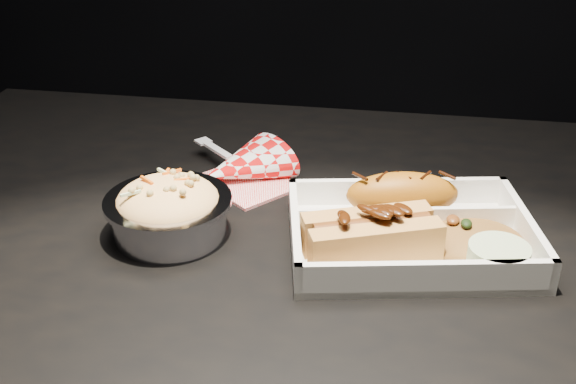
% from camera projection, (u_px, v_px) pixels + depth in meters
% --- Properties ---
extents(dining_table, '(1.20, 0.80, 0.75)m').
position_uv_depth(dining_table, '(336.00, 313.00, 0.81)').
color(dining_table, black).
rests_on(dining_table, ground).
extents(food_tray, '(0.28, 0.22, 0.04)m').
position_uv_depth(food_tray, '(409.00, 238.00, 0.76)').
color(food_tray, white).
rests_on(food_tray, dining_table).
extents(fried_pastry, '(0.13, 0.07, 0.05)m').
position_uv_depth(fried_pastry, '(402.00, 195.00, 0.80)').
color(fried_pastry, '#9F590F').
rests_on(fried_pastry, food_tray).
extents(hotdog, '(0.15, 0.10, 0.06)m').
position_uv_depth(hotdog, '(371.00, 234.00, 0.73)').
color(hotdog, '#CF8F46').
rests_on(hotdog, food_tray).
extents(fried_rice_mound, '(0.12, 0.11, 0.03)m').
position_uv_depth(fried_rice_mound, '(475.00, 232.00, 0.75)').
color(fried_rice_mound, '#93602A').
rests_on(fried_rice_mound, food_tray).
extents(cupcake_liner, '(0.06, 0.06, 0.03)m').
position_uv_depth(cupcake_liner, '(498.00, 260.00, 0.70)').
color(cupcake_liner, '#B6CA99').
rests_on(cupcake_liner, food_tray).
extents(foil_coleslaw_cup, '(0.14, 0.14, 0.07)m').
position_uv_depth(foil_coleslaw_cup, '(168.00, 208.00, 0.77)').
color(foil_coleslaw_cup, silver).
rests_on(foil_coleslaw_cup, dining_table).
extents(napkin_fork, '(0.16, 0.15, 0.10)m').
position_uv_depth(napkin_fork, '(241.00, 167.00, 0.90)').
color(napkin_fork, red).
rests_on(napkin_fork, dining_table).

